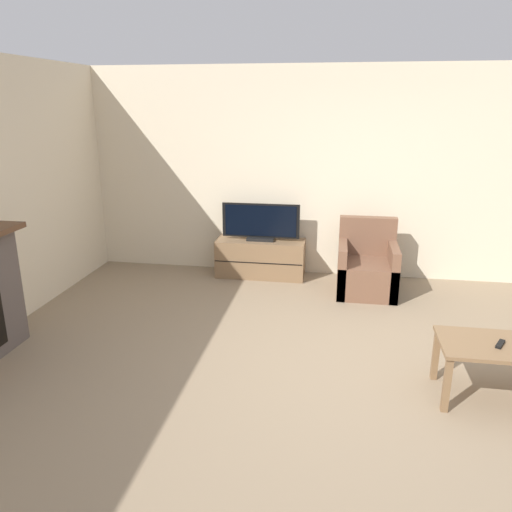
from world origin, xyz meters
The scene contains 7 objects.
ground_plane centered at (0.00, 0.00, 0.00)m, with size 24.00×24.00×0.00m, color #89755B.
wall_back centered at (0.00, 2.78, 1.35)m, with size 12.00×0.06×2.70m.
tv_stand centered at (-1.15, 2.50, 0.25)m, with size 1.17×0.43×0.50m.
tv centered at (-1.15, 2.49, 0.72)m, with size 1.02×0.18×0.49m.
armchair centered at (0.22, 2.15, 0.29)m, with size 0.70×0.76×0.88m.
coffee_table centered at (1.13, -0.08, 0.41)m, with size 0.93×0.55×0.48m.
remote centered at (1.11, -0.10, 0.49)m, with size 0.11×0.15×0.02m.
Camera 1 is at (-0.16, -3.77, 2.24)m, focal length 35.00 mm.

